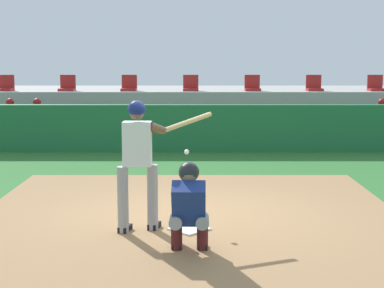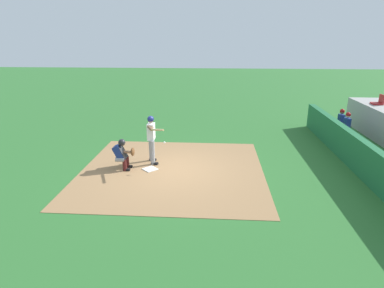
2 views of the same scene
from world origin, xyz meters
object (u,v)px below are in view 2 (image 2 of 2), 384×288
object	(u,v)px
home_plate	(150,169)
catcher_crouched	(123,153)
stadium_seat_0	(379,102)
batter_at_plate	(152,137)
dugout_player_0	(338,122)
dugout_player_1	(344,126)

from	to	relation	value
home_plate	catcher_crouched	size ratio (longest dim) A/B	0.24
catcher_crouched	stadium_seat_0	distance (m)	12.48
batter_at_plate	dugout_player_0	size ratio (longest dim) A/B	1.39
batter_at_plate	dugout_player_1	distance (m)	8.90
catcher_crouched	stadium_seat_0	xyz separation A→B (m)	(-5.57, 11.14, 0.93)
stadium_seat_0	dugout_player_0	bearing A→B (deg)	-71.41
home_plate	batter_at_plate	world-z (taller)	batter_at_plate
home_plate	batter_at_plate	distance (m)	1.22
dugout_player_0	stadium_seat_0	bearing A→B (deg)	108.59
batter_at_plate	dugout_player_0	xyz separation A→B (m)	(-4.21, 8.18, -0.36)
home_plate	dugout_player_1	xyz separation A→B (m)	(-4.16, 8.14, 0.65)
home_plate	dugout_player_1	bearing A→B (deg)	117.04
catcher_crouched	dugout_player_1	world-z (taller)	dugout_player_1
batter_at_plate	dugout_player_0	distance (m)	9.21
dugout_player_1	stadium_seat_0	xyz separation A→B (m)	(-1.41, 2.03, 0.86)
catcher_crouched	home_plate	bearing A→B (deg)	89.85
dugout_player_0	stadium_seat_0	distance (m)	2.31
home_plate	dugout_player_0	world-z (taller)	dugout_player_0
batter_at_plate	stadium_seat_0	world-z (taller)	stadium_seat_0
dugout_player_0	dugout_player_1	bearing A→B (deg)	0.00
dugout_player_0	dugout_player_1	world-z (taller)	same
batter_at_plate	dugout_player_1	world-z (taller)	batter_at_plate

